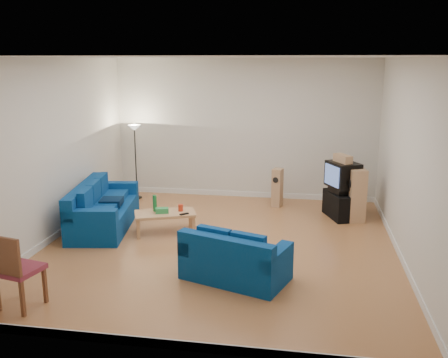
% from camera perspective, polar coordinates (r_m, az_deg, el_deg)
% --- Properties ---
extents(room, '(6.01, 6.51, 3.21)m').
position_cam_1_polar(room, '(8.35, -0.45, 2.33)').
color(room, brown).
rests_on(room, ground).
extents(sofa_three_seat, '(1.28, 2.31, 0.85)m').
position_cam_1_polar(sofa_three_seat, '(9.87, -13.87, -3.66)').
color(sofa_three_seat, navy).
rests_on(sofa_three_seat, ground).
extents(sofa_loveseat, '(1.68, 1.28, 0.74)m').
position_cam_1_polar(sofa_loveseat, '(7.38, 1.15, -9.47)').
color(sofa_loveseat, navy).
rests_on(sofa_loveseat, ground).
extents(coffee_table, '(1.22, 0.91, 0.40)m').
position_cam_1_polar(coffee_table, '(9.34, -6.76, -4.12)').
color(coffee_table, tan).
rests_on(coffee_table, ground).
extents(bottle, '(0.10, 0.10, 0.31)m').
position_cam_1_polar(bottle, '(9.38, -7.91, -2.76)').
color(bottle, '#197233').
rests_on(bottle, coffee_table).
extents(tissue_box, '(0.27, 0.20, 0.10)m').
position_cam_1_polar(tissue_box, '(9.28, -7.10, -3.59)').
color(tissue_box, green).
rests_on(tissue_box, coffee_table).
extents(red_canister, '(0.10, 0.10, 0.13)m').
position_cam_1_polar(red_canister, '(9.37, -4.98, -3.29)').
color(red_canister, red).
rests_on(red_canister, coffee_table).
extents(remote, '(0.16, 0.16, 0.02)m').
position_cam_1_polar(remote, '(9.17, -4.58, -4.00)').
color(remote, black).
rests_on(remote, coffee_table).
extents(tv_stand, '(0.74, 0.97, 0.52)m').
position_cam_1_polar(tv_stand, '(10.49, 13.24, -2.91)').
color(tv_stand, black).
rests_on(tv_stand, ground).
extents(av_receiver, '(0.54, 0.58, 0.11)m').
position_cam_1_polar(av_receiver, '(10.39, 13.28, -1.26)').
color(av_receiver, black).
rests_on(av_receiver, tv_stand).
extents(television, '(0.74, 0.82, 0.52)m').
position_cam_1_polar(television, '(10.37, 13.42, 0.48)').
color(television, black).
rests_on(television, av_receiver).
extents(centre_speaker, '(0.38, 0.48, 0.16)m').
position_cam_1_polar(centre_speaker, '(10.28, 13.43, 2.28)').
color(centre_speaker, tan).
rests_on(centre_speaker, television).
extents(speaker_left, '(0.26, 0.30, 0.85)m').
position_cam_1_polar(speaker_left, '(10.98, 6.11, -0.99)').
color(speaker_left, tan).
rests_on(speaker_left, ground).
extents(speaker_right, '(0.36, 0.30, 1.06)m').
position_cam_1_polar(speaker_right, '(10.20, 14.99, -1.89)').
color(speaker_right, tan).
rests_on(speaker_right, ground).
extents(floor_lamp, '(0.29, 0.29, 1.72)m').
position_cam_1_polar(floor_lamp, '(11.57, -10.17, 4.64)').
color(floor_lamp, black).
rests_on(floor_lamp, ground).
extents(dining_chair, '(0.59, 0.59, 1.04)m').
position_cam_1_polar(dining_chair, '(6.98, -22.82, -9.31)').
color(dining_chair, brown).
rests_on(dining_chair, ground).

